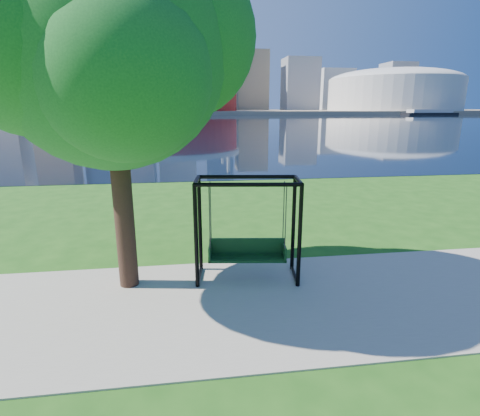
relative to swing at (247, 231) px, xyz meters
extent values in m
plane|color=#1E5114|center=(-0.05, -0.63, -1.08)|extent=(900.00, 900.00, 0.00)
cube|color=#9E937F|center=(-0.05, -1.13, -1.07)|extent=(120.00, 4.00, 0.03)
cube|color=black|center=(-0.05, 101.37, -1.07)|extent=(900.00, 180.00, 0.02)
cube|color=#937F60|center=(-0.05, 305.37, -0.08)|extent=(900.00, 228.00, 2.00)
cylinder|color=maroon|center=(-10.05, 234.37, 11.92)|extent=(80.00, 80.00, 22.00)
cylinder|color=silver|center=(-10.05, 234.37, 21.42)|extent=(83.00, 83.00, 3.00)
cylinder|color=silver|center=(22.86, 253.37, 16.92)|extent=(2.00, 2.00, 32.00)
cylinder|color=silver|center=(-42.96, 253.37, 16.92)|extent=(2.00, 2.00, 32.00)
cylinder|color=silver|center=(-42.96, 215.37, 16.92)|extent=(2.00, 2.00, 32.00)
cylinder|color=silver|center=(22.86, 215.37, 16.92)|extent=(2.00, 2.00, 32.00)
cylinder|color=beige|center=(134.95, 234.37, 10.92)|extent=(84.00, 84.00, 20.00)
ellipsoid|color=beige|center=(134.95, 234.37, 19.92)|extent=(84.00, 84.00, 15.12)
cube|color=#998466|center=(-100.05, 299.37, 44.92)|extent=(26.00, 26.00, 88.00)
cube|color=slate|center=(-70.05, 324.37, 48.42)|extent=(30.00, 24.00, 95.00)
cube|color=gray|center=(-40.05, 304.37, 36.92)|extent=(24.00, 24.00, 72.00)
cube|color=silver|center=(-10.05, 334.37, 40.92)|extent=(32.00, 28.00, 80.00)
cube|color=slate|center=(24.95, 309.37, 29.92)|extent=(22.00, 22.00, 58.00)
cube|color=#998466|center=(54.95, 324.37, 24.92)|extent=(26.00, 26.00, 48.00)
cube|color=gray|center=(94.95, 314.37, 21.92)|extent=(28.00, 24.00, 42.00)
cube|color=silver|center=(134.95, 339.37, 18.92)|extent=(30.00, 26.00, 36.00)
cube|color=gray|center=(184.95, 319.37, 20.92)|extent=(24.00, 24.00, 40.00)
cube|color=#998466|center=(224.95, 334.37, 16.92)|extent=(26.00, 26.00, 32.00)
cylinder|color=black|center=(-1.10, -0.32, 0.02)|extent=(0.10, 0.10, 2.19)
cylinder|color=black|center=(0.98, -0.59, 0.02)|extent=(0.10, 0.10, 2.19)
cylinder|color=black|center=(-0.99, 0.53, 0.02)|extent=(0.10, 0.10, 2.19)
cylinder|color=black|center=(1.09, 0.27, 0.02)|extent=(0.10, 0.10, 2.19)
cylinder|color=black|center=(-0.06, -0.45, 1.11)|extent=(2.09, 0.35, 0.09)
cylinder|color=black|center=(0.05, 0.40, 1.11)|extent=(2.09, 0.35, 0.09)
cylinder|color=black|center=(-1.04, 0.11, 1.11)|extent=(0.19, 0.86, 0.09)
cylinder|color=black|center=(-1.04, 0.11, -1.00)|extent=(0.18, 0.86, 0.07)
cylinder|color=black|center=(1.04, -0.16, 1.11)|extent=(0.19, 0.86, 0.09)
cylinder|color=black|center=(1.04, -0.16, -1.00)|extent=(0.18, 0.86, 0.07)
cube|color=black|center=(0.00, -0.03, -0.60)|extent=(1.71, 0.64, 0.06)
cube|color=black|center=(0.02, 0.16, -0.39)|extent=(1.66, 0.26, 0.36)
cube|color=black|center=(-0.80, 0.08, -0.47)|extent=(0.10, 0.43, 0.32)
cube|color=black|center=(0.80, -0.13, -0.47)|extent=(0.10, 0.43, 0.32)
cylinder|color=#393A3F|center=(-0.81, -0.10, 0.37)|extent=(0.03, 0.03, 1.38)
cylinder|color=#393A3F|center=(0.75, -0.30, 0.37)|extent=(0.03, 0.03, 1.38)
cylinder|color=#393A3F|center=(-0.76, 0.25, 0.37)|extent=(0.03, 0.03, 1.38)
cylinder|color=#393A3F|center=(0.80, 0.05, 0.37)|extent=(0.03, 0.03, 1.38)
cylinder|color=black|center=(-2.52, -0.02, 0.87)|extent=(0.39, 0.39, 3.90)
sphere|color=#1A5A1F|center=(-2.52, -0.02, 3.53)|extent=(4.25, 4.25, 4.25)
sphere|color=#1A5A1F|center=(-1.37, 0.51, 3.88)|extent=(3.19, 3.19, 3.19)
sphere|color=#1A5A1F|center=(-3.58, -0.37, 3.70)|extent=(3.37, 3.37, 3.37)
sphere|color=#1A5A1F|center=(-2.17, -0.99, 3.08)|extent=(2.83, 2.83, 2.83)
sphere|color=#1A5A1F|center=(-3.05, 1.04, 4.23)|extent=(3.01, 3.01, 3.01)
cube|color=black|center=(127.96, 182.88, -0.47)|extent=(30.11, 9.83, 1.19)
cube|color=beige|center=(127.96, 182.88, 1.01)|extent=(24.09, 7.96, 1.78)
camera|label=1|loc=(-1.20, -7.51, 2.55)|focal=28.00mm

